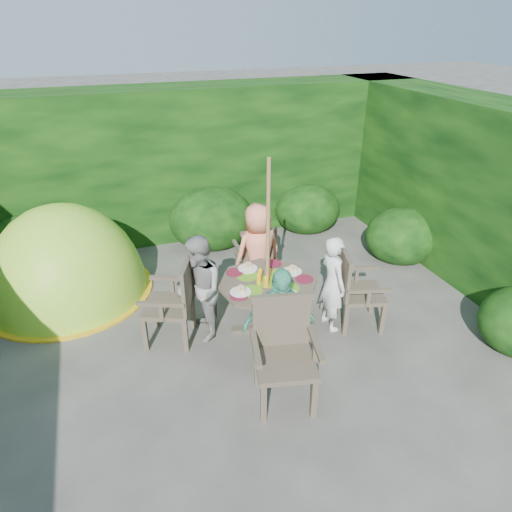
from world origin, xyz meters
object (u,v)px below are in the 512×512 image
object	(u,v)px
parasol_pole	(268,252)
child_right	(332,284)
patio_table	(267,290)
dome_tent	(71,293)
child_back	(258,252)
garden_chair_back	(256,255)
garden_chair_left	(175,300)
child_left	(199,290)
garden_chair_front	(284,350)
child_front	(279,325)
garden_chair_right	(355,288)

from	to	relation	value
parasol_pole	child_right	size ratio (longest dim) A/B	1.78
patio_table	dome_tent	size ratio (longest dim) A/B	0.55
child_back	dome_tent	size ratio (longest dim) A/B	0.52
patio_table	garden_chair_back	world-z (taller)	garden_chair_back
garden_chair_left	child_left	xyz separation A→B (m)	(0.29, -0.04, 0.12)
patio_table	garden_chair_back	xyz separation A→B (m)	(0.24, 1.07, -0.11)
patio_table	child_back	world-z (taller)	child_back
child_right	child_back	xyz separation A→B (m)	(-0.62, 0.95, 0.07)
garden_chair_back	dome_tent	world-z (taller)	dome_tent
garden_chair_front	child_right	distance (m)	1.35
child_left	child_back	size ratio (longest dim) A/B	0.97
child_right	dome_tent	distance (m)	3.69
garden_chair_front	child_left	bearing A→B (deg)	127.02
patio_table	garden_chair_front	bearing A→B (deg)	-102.23
garden_chair_front	child_front	bearing A→B (deg)	90.81
patio_table	child_right	xyz separation A→B (m)	(0.78, -0.17, 0.03)
child_left	patio_table	bearing A→B (deg)	80.12
garden_chair_right	dome_tent	size ratio (longest dim) A/B	0.38
child_left	child_back	distance (m)	1.13
garden_chair_left	child_left	bearing A→B (deg)	103.71
child_back	child_front	bearing A→B (deg)	70.65
parasol_pole	dome_tent	world-z (taller)	parasol_pole
patio_table	child_back	distance (m)	0.80
garden_chair_back	dome_tent	size ratio (longest dim) A/B	0.35
child_left	child_front	xyz separation A→B (m)	(0.62, -0.95, 0.00)
patio_table	child_back	xyz separation A→B (m)	(0.16, 0.78, 0.09)
child_back	patio_table	bearing A→B (deg)	70.95
parasol_pole	child_front	distance (m)	0.91
patio_table	child_right	size ratio (longest dim) A/B	1.16
garden_chair_back	dome_tent	distance (m)	2.69
garden_chair_front	garden_chair_left	bearing A→B (deg)	136.20
garden_chair_right	garden_chair_left	distance (m)	2.18
child_left	dome_tent	bearing A→B (deg)	-133.30
garden_chair_left	dome_tent	xyz separation A→B (m)	(-1.25, 1.51, -0.55)
garden_chair_back	dome_tent	xyz separation A→B (m)	(-2.56, 0.65, -0.48)
garden_chair_right	garden_chair_back	size ratio (longest dim) A/B	1.09
garden_chair_left	garden_chair_back	distance (m)	1.57
child_left	dome_tent	world-z (taller)	child_left
dome_tent	patio_table	bearing A→B (deg)	-49.63
child_right	child_left	distance (m)	1.60
garden_chair_front	garden_chair_right	bearing A→B (deg)	45.61
garden_chair_right	garden_chair_left	bearing A→B (deg)	94.45
child_right	garden_chair_front	bearing A→B (deg)	128.82
patio_table	child_left	world-z (taller)	child_left
parasol_pole	garden_chair_back	size ratio (longest dim) A/B	2.43
garden_chair_back	garden_chair_front	world-z (taller)	garden_chair_front
garden_chair_left	child_right	xyz separation A→B (m)	(1.85, -0.38, 0.07)
patio_table	garden_chair_left	bearing A→B (deg)	168.85
garden_chair_right	child_front	xyz separation A→B (m)	(-1.24, -0.56, 0.14)
garden_chair_left	garden_chair_front	xyz separation A→B (m)	(0.84, -1.27, 0.02)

